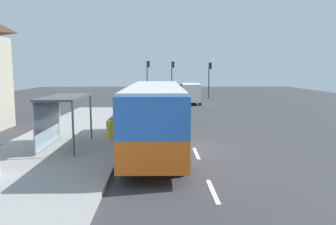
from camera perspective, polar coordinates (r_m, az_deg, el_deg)
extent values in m
cube|color=#38383A|center=(30.86, 1.31, -0.08)|extent=(56.00, 92.00, 0.04)
cube|color=#999993|center=(19.59, -16.00, -4.38)|extent=(6.20, 30.00, 0.18)
cube|color=silver|center=(11.42, 7.61, -13.09)|extent=(0.16, 2.20, 0.01)
cube|color=silver|center=(16.16, 4.80, -6.91)|extent=(0.16, 2.20, 0.01)
cube|color=silver|center=(21.01, 3.32, -3.55)|extent=(0.16, 2.20, 0.01)
cube|color=silver|center=(25.93, 2.40, -1.45)|extent=(0.16, 2.20, 0.01)
cube|color=silver|center=(30.87, 1.77, -0.03)|extent=(0.16, 2.20, 0.01)
cube|color=silver|center=(35.82, 1.32, 1.00)|extent=(0.16, 2.20, 0.01)
cube|color=silver|center=(40.79, 0.98, 1.79)|extent=(0.16, 2.20, 0.01)
cube|color=silver|center=(45.77, 0.71, 2.40)|extent=(0.16, 2.20, 0.01)
cube|color=orange|center=(16.44, -2.17, -2.82)|extent=(2.57, 11.02, 1.15)
cube|color=blue|center=(16.26, -2.19, 1.69)|extent=(2.57, 11.02, 1.45)
cube|color=silver|center=(16.20, -2.21, 4.42)|extent=(2.44, 10.79, 0.12)
cube|color=black|center=(21.70, -1.93, 2.93)|extent=(2.30, 0.13, 1.22)
cube|color=black|center=(15.84, -6.61, 1.23)|extent=(0.13, 8.58, 1.10)
cylinder|color=black|center=(20.43, -5.14, -2.47)|extent=(0.29, 1.00, 1.00)
cylinder|color=black|center=(20.40, 1.21, -2.46)|extent=(0.29, 1.00, 1.00)
cylinder|color=black|center=(13.04, -7.48, -8.19)|extent=(0.29, 1.00, 1.00)
cylinder|color=black|center=(12.98, 2.59, -8.20)|extent=(0.29, 1.00, 1.00)
cube|color=white|center=(39.16, 3.95, 3.46)|extent=(2.24, 5.29, 1.96)
cube|color=black|center=(39.14, 3.95, 3.96)|extent=(2.18, 3.21, 0.44)
cylinder|color=black|center=(37.31, 5.46, 1.74)|extent=(0.25, 0.69, 0.68)
cylinder|color=black|center=(37.22, 2.70, 1.76)|extent=(0.25, 0.69, 0.68)
cylinder|color=black|center=(41.28, 5.05, 2.29)|extent=(0.25, 0.69, 0.68)
cylinder|color=black|center=(41.20, 2.55, 2.30)|extent=(0.25, 0.69, 0.68)
cube|color=navy|center=(47.02, 3.16, 3.27)|extent=(1.86, 4.43, 0.60)
cube|color=black|center=(47.18, 3.14, 4.01)|extent=(1.62, 2.40, 0.60)
cylinder|color=black|center=(45.65, 4.36, 2.76)|extent=(0.21, 0.64, 0.64)
cylinder|color=black|center=(45.49, 2.31, 2.76)|extent=(0.21, 0.64, 0.64)
cylinder|color=black|center=(48.62, 3.95, 3.04)|extent=(0.21, 0.64, 0.64)
cylinder|color=black|center=(48.47, 2.02, 3.04)|extent=(0.21, 0.64, 0.64)
cube|color=#A51919|center=(54.84, 2.50, 3.86)|extent=(1.84, 4.42, 0.60)
cube|color=black|center=(54.61, 2.52, 4.48)|extent=(1.61, 2.39, 0.60)
cylinder|color=black|center=(56.29, 1.54, 3.65)|extent=(0.21, 0.64, 0.64)
cylinder|color=black|center=(56.42, 3.21, 3.65)|extent=(0.21, 0.64, 0.64)
cylinder|color=black|center=(53.31, 1.74, 3.44)|extent=(0.21, 0.64, 0.64)
cylinder|color=black|center=(53.44, 3.50, 3.44)|extent=(0.21, 0.64, 0.64)
cylinder|color=yellow|center=(19.00, -9.65, -2.82)|extent=(0.52, 0.52, 0.95)
cylinder|color=blue|center=(19.68, -9.36, -2.46)|extent=(0.52, 0.52, 0.95)
cylinder|color=green|center=(20.37, -9.10, -2.12)|extent=(0.52, 0.52, 0.95)
cylinder|color=orange|center=(21.05, -8.85, -1.81)|extent=(0.52, 0.52, 0.95)
cylinder|color=#2D2D2D|center=(47.27, 6.94, 5.48)|extent=(0.14, 0.14, 4.92)
cube|color=black|center=(47.28, 7.24, 7.85)|extent=(0.24, 0.28, 0.84)
sphere|color=#360606|center=(47.30, 7.39, 8.19)|extent=(0.16, 0.16, 0.16)
sphere|color=#F2B20C|center=(47.30, 7.39, 7.85)|extent=(0.16, 0.16, 0.16)
sphere|color=black|center=(47.29, 7.38, 7.51)|extent=(0.16, 0.16, 0.16)
cylinder|color=#2D2D2D|center=(47.59, -3.55, 5.67)|extent=(0.14, 0.14, 5.15)
cube|color=black|center=(47.57, -3.30, 8.17)|extent=(0.24, 0.28, 0.84)
sphere|color=#360606|center=(47.57, -3.16, 8.51)|extent=(0.16, 0.16, 0.16)
sphere|color=#F2B20C|center=(47.56, -3.16, 8.17)|extent=(0.16, 0.16, 0.16)
sphere|color=black|center=(47.56, -3.15, 7.84)|extent=(0.16, 0.16, 0.16)
cylinder|color=#2D2D2D|center=(48.39, 0.65, 5.69)|extent=(0.14, 0.14, 5.10)
cube|color=black|center=(48.38, 0.92, 8.12)|extent=(0.24, 0.28, 0.84)
sphere|color=#360606|center=(48.39, 1.06, 8.45)|extent=(0.16, 0.16, 0.16)
sphere|color=#F2B20C|center=(48.39, 1.06, 8.12)|extent=(0.16, 0.16, 0.16)
sphere|color=black|center=(48.39, 1.06, 7.78)|extent=(0.16, 0.16, 0.16)
cube|color=#4C4C51|center=(17.08, -17.13, 2.50)|extent=(1.80, 4.00, 0.10)
cube|color=#8CA5B2|center=(17.47, -19.66, -1.47)|extent=(0.06, 3.80, 2.30)
cylinder|color=#4C4C51|center=(15.20, -15.78, -2.70)|extent=(0.10, 0.10, 2.44)
cylinder|color=#4C4C51|center=(18.85, -12.95, -0.69)|extent=(0.10, 0.10, 2.44)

